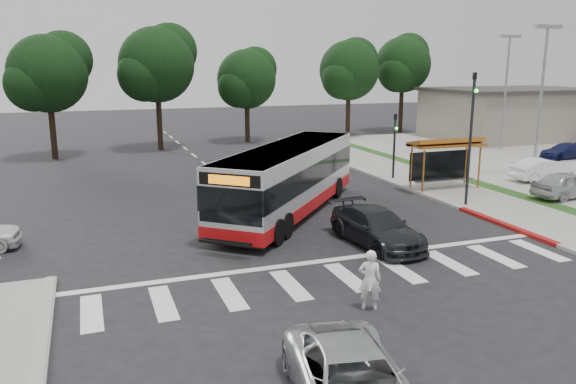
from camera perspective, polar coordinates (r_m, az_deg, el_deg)
name	(u,v)px	position (r m, az deg, el deg)	size (l,w,h in m)	color
ground	(294,235)	(23.16, 0.63, -4.38)	(140.00, 140.00, 0.00)	black
sidewalk_east	(417,179)	(34.98, 12.99, 1.30)	(4.00, 40.00, 0.12)	gray
curb_east	(388,181)	(33.94, 10.15, 1.11)	(0.30, 40.00, 0.15)	#9E9991
curb_east_red	(505,225)	(26.03, 21.19, -3.15)	(0.32, 6.00, 0.15)	maroon
parking_lot	(547,162)	(44.01, 24.83, 2.75)	(18.00, 36.00, 0.10)	gray
commercial_building	(510,115)	(57.21, 21.65, 7.28)	(14.00, 10.00, 4.40)	gray
building_roof_cap	(513,90)	(57.07, 21.85, 9.62)	(14.60, 10.60, 0.30)	#383330
crosswalk_ladder	(347,277)	(18.82, 6.04, -8.58)	(18.00, 2.60, 0.01)	silver
bus_shelter	(445,148)	(32.13, 15.69, 4.30)	(4.20, 1.60, 2.86)	#A35A1B
traffic_signal_ne_tall	(471,128)	(28.36, 18.12, 6.18)	(0.18, 0.37, 6.50)	black
traffic_signal_ne_short	(395,139)	(34.26, 10.77, 5.27)	(0.18, 0.37, 4.00)	black
lot_light_front	(543,81)	(37.14, 24.45, 10.25)	(1.90, 0.35, 9.01)	gray
lot_light_mid	(507,77)	(48.57, 21.33, 10.87)	(1.90, 0.35, 9.01)	gray
tree_ne_a	(349,69)	(54.30, 6.26, 12.28)	(6.16, 5.74, 9.30)	black
tree_ne_b	(403,64)	(59.42, 11.63, 12.65)	(6.16, 5.74, 10.02)	black
tree_north_a	(157,63)	(47.14, -13.12, 12.60)	(6.60, 6.15, 10.17)	black
tree_north_b	(247,78)	(50.71, -4.17, 11.46)	(5.72, 5.33, 8.43)	black
tree_north_c	(49,72)	(44.83, -23.14, 11.11)	(6.16, 5.74, 9.30)	black
transit_bus	(289,180)	(26.11, 0.06, 1.19)	(2.66, 12.27, 3.17)	silver
pedestrian	(370,280)	(16.27, 8.32, -8.83)	(0.65, 0.43, 1.78)	white
dark_sedan	(377,227)	(22.00, 9.00, -3.56)	(1.98, 4.87, 1.41)	#222427
silver_suv_south	(354,384)	(11.84, 6.70, -18.79)	(2.22, 4.82, 1.34)	#B1B3B6
parked_car_0	(568,185)	(32.41, 26.54, 0.68)	(1.63, 4.04, 1.38)	#B3B6B8
parked_car_1	(545,170)	(36.49, 24.66, 2.05)	(1.40, 4.02, 1.32)	white
parked_car_3	(565,151)	(45.93, 26.30, 3.76)	(1.57, 3.87, 1.12)	#151A4B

